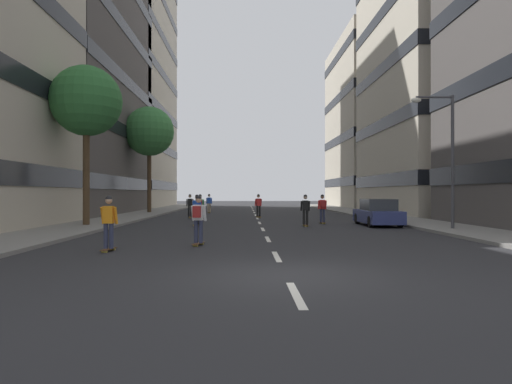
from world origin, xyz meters
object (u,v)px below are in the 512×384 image
skater_6 (109,220)px  street_tree_mid (149,132)px  skater_2 (200,205)px  skater_0 (322,207)px  skater_1 (197,208)px  skater_8 (258,205)px  skater_5 (198,217)px  skater_7 (305,209)px  skater_4 (209,202)px  street_tree_near (86,102)px  skater_3 (190,205)px  parked_car_near (378,213)px  streetlamp_right (445,146)px

skater_6 → street_tree_mid: bearing=99.1°
skater_2 → skater_6: size_ratio=1.00×
skater_0 → skater_1: bearing=-168.2°
skater_6 → skater_1: bearing=81.9°
skater_8 → skater_6: bearing=-105.1°
skater_5 → skater_7: (5.04, 9.21, -0.03)m
skater_0 → skater_4: 17.24m
street_tree_near → street_tree_mid: street_tree_mid is taller
skater_2 → skater_3: size_ratio=1.00×
skater_5 → skater_8: bearing=81.7°
skater_3 → skater_7: size_ratio=1.00×
street_tree_near → skater_1: bearing=8.3°
skater_5 → skater_6: same height
skater_2 → skater_8: bearing=31.7°
skater_8 → skater_4: bearing=118.1°
skater_5 → parked_car_near: bearing=46.1°
streetlamp_right → skater_4: size_ratio=3.65×
parked_car_near → street_tree_mid: street_tree_mid is taller
skater_0 → skater_8: (-3.67, 7.05, -0.03)m
streetlamp_right → skater_0: size_ratio=3.65×
parked_car_near → skater_5: (-9.22, -9.58, 0.32)m
street_tree_near → skater_5: size_ratio=4.87×
skater_0 → skater_5: size_ratio=1.00×
streetlamp_right → skater_3: (-13.87, 12.15, -3.15)m
street_tree_near → skater_1: size_ratio=4.87×
skater_2 → skater_3: (-0.97, 2.17, -0.03)m
skater_1 → skater_4: (-0.61, 16.80, 0.00)m
skater_7 → street_tree_near: bearing=-178.6°
skater_0 → skater_3: same height
parked_car_near → skater_8: bearing=126.5°
skater_0 → skater_5: 13.00m
skater_8 → skater_1: bearing=-113.6°
skater_2 → skater_7: bearing=-45.4°
street_tree_near → skater_8: bearing=44.3°
skater_1 → street_tree_near: bearing=-171.7°
skater_0 → skater_7: size_ratio=1.00×
street_tree_near → skater_8: 14.77m
streetlamp_right → skater_2: 16.60m
skater_1 → parked_car_near: bearing=-1.2°
street_tree_mid → skater_1: street_tree_mid is taller
street_tree_near → skater_4: (5.32, 17.67, -5.86)m
streetlamp_right → skater_2: size_ratio=3.65×
skater_6 → skater_7: bearing=54.3°
street_tree_mid → skater_2: (5.53, -9.52, -6.41)m
skater_3 → skater_5: bearing=-82.3°
street_tree_mid → skater_4: 8.44m
streetlamp_right → skater_3: 18.70m
skater_7 → parked_car_near: bearing=5.0°
skater_1 → skater_7: bearing=-5.3°
street_tree_mid → streetlamp_right: (18.43, -19.50, -3.29)m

